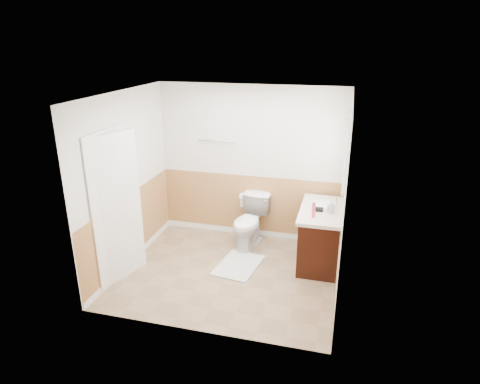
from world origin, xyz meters
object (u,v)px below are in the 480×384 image
(vanity_cabinet, at_px, (320,237))
(lotion_bottle, at_px, (314,210))
(toilet, at_px, (249,222))
(soap_dispenser, at_px, (331,207))
(bath_mat, at_px, (238,265))

(vanity_cabinet, bearing_deg, lotion_bottle, -107.18)
(vanity_cabinet, bearing_deg, toilet, 167.44)
(toilet, bearing_deg, lotion_bottle, -20.67)
(lotion_bottle, relative_size, soap_dispenser, 1.25)
(toilet, height_order, vanity_cabinet, toilet)
(bath_mat, height_order, vanity_cabinet, vanity_cabinet)
(toilet, bearing_deg, vanity_cabinet, -4.02)
(lotion_bottle, bearing_deg, bath_mat, -174.08)
(bath_mat, xyz_separation_m, vanity_cabinet, (1.13, 0.43, 0.39))
(toilet, relative_size, bath_mat, 1.01)
(bath_mat, bearing_deg, lotion_bottle, 5.92)
(toilet, distance_m, bath_mat, 0.79)
(vanity_cabinet, bearing_deg, bath_mat, -159.13)
(vanity_cabinet, height_order, soap_dispenser, soap_dispenser)
(bath_mat, height_order, soap_dispenser, soap_dispenser)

